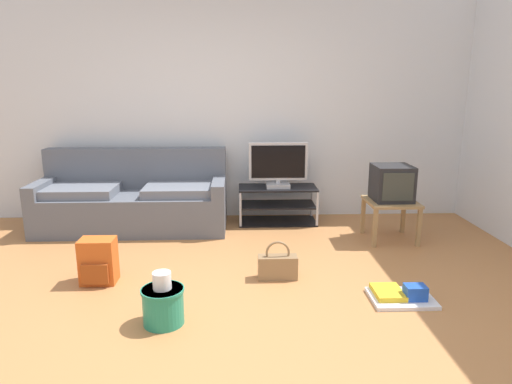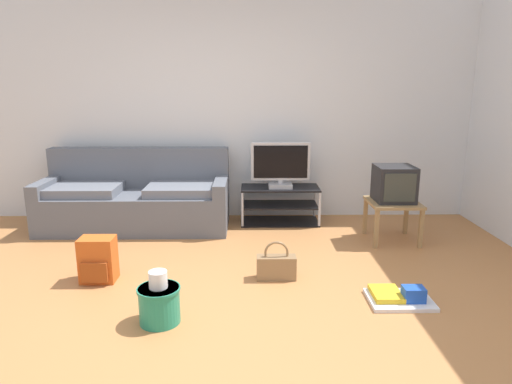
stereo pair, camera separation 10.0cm
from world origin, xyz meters
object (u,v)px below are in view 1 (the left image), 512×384
at_px(backpack, 98,261).
at_px(flat_tv, 278,166).
at_px(cleaning_bucket, 163,303).
at_px(couch, 134,200).
at_px(side_table, 391,207).
at_px(floor_tray, 401,295).
at_px(tv_stand, 277,205).
at_px(handbag, 278,266).
at_px(crt_tv, 392,183).

bearing_deg(backpack, flat_tv, 46.30).
height_order(flat_tv, cleaning_bucket, flat_tv).
bearing_deg(flat_tv, couch, -175.75).
height_order(side_table, floor_tray, side_table).
distance_m(tv_stand, floor_tray, 2.22).
distance_m(side_table, cleaning_bucket, 2.73).
relative_size(handbag, cleaning_bucket, 0.88).
bearing_deg(side_table, backpack, -160.58).
bearing_deg(handbag, couch, 136.11).
distance_m(tv_stand, flat_tv, 0.48).
xyz_separation_m(flat_tv, side_table, (1.15, -0.65, -0.33)).
distance_m(couch, backpack, 1.51).
distance_m(tv_stand, backpack, 2.33).
xyz_separation_m(tv_stand, flat_tv, (0.00, -0.02, 0.48)).
bearing_deg(crt_tv, handbag, -142.76).
height_order(flat_tv, side_table, flat_tv).
bearing_deg(side_table, tv_stand, 149.69).
relative_size(tv_stand, handbag, 2.75).
relative_size(cleaning_bucket, floor_tray, 0.79).
bearing_deg(crt_tv, flat_tv, 151.15).
height_order(side_table, handbag, side_table).
distance_m(couch, crt_tv, 2.88).
xyz_separation_m(tv_stand, floor_tray, (0.79, -2.07, -0.18)).
bearing_deg(tv_stand, cleaning_bucket, -112.85).
bearing_deg(couch, crt_tv, -10.20).
height_order(tv_stand, handbag, tv_stand).
xyz_separation_m(flat_tv, cleaning_bucket, (-0.99, -2.33, -0.54)).
distance_m(crt_tv, cleaning_bucket, 2.77).
distance_m(handbag, floor_tray, 1.02).
relative_size(tv_stand, flat_tv, 1.34).
distance_m(couch, handbag, 2.15).
relative_size(side_table, handbag, 1.53).
distance_m(tv_stand, handbag, 1.64).
relative_size(crt_tv, handbag, 1.17).
height_order(tv_stand, side_table, tv_stand).
relative_size(couch, floor_tray, 4.40).
height_order(side_table, cleaning_bucket, side_table).
height_order(side_table, backpack, side_table).
xyz_separation_m(side_table, handbag, (-1.28, -0.96, -0.25)).
bearing_deg(handbag, side_table, 36.78).
bearing_deg(couch, cleaning_bucket, -72.81).
relative_size(crt_tv, floor_tray, 0.82).
bearing_deg(cleaning_bucket, crt_tv, 38.44).
relative_size(couch, flat_tv, 3.07).
distance_m(side_table, backpack, 2.96).
distance_m(handbag, cleaning_bucket, 1.12).
bearing_deg(tv_stand, flat_tv, -90.00).
relative_size(backpack, cleaning_bucket, 1.00).
xyz_separation_m(tv_stand, handbag, (-0.13, -1.63, -0.11)).
bearing_deg(crt_tv, backpack, -160.29).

